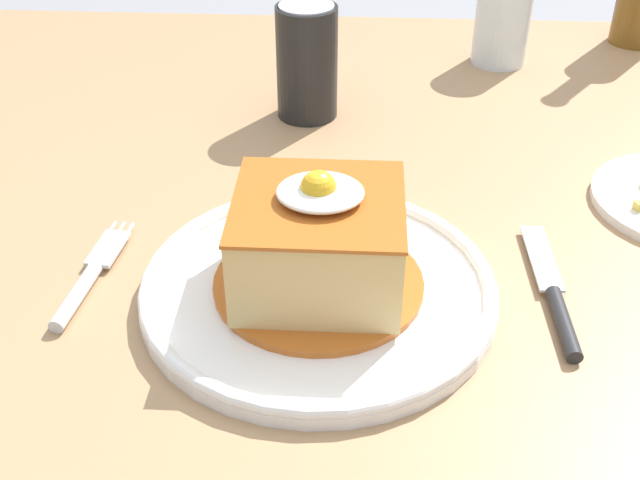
{
  "coord_description": "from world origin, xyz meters",
  "views": [
    {
      "loc": [
        -0.02,
        -0.61,
        1.15
      ],
      "look_at": [
        -0.05,
        -0.11,
        0.79
      ],
      "focal_mm": 44.86,
      "sensor_mm": 36.0,
      "label": 1
    }
  ],
  "objects_px": {
    "fork": "(87,280)",
    "knife": "(557,303)",
    "main_plate": "(319,287)",
    "drinking_glass": "(502,27)",
    "soda_can": "(307,62)"
  },
  "relations": [
    {
      "from": "fork",
      "to": "drinking_glass",
      "type": "relative_size",
      "value": 1.35
    },
    {
      "from": "fork",
      "to": "drinking_glass",
      "type": "height_order",
      "value": "drinking_glass"
    },
    {
      "from": "main_plate",
      "to": "drinking_glass",
      "type": "height_order",
      "value": "drinking_glass"
    },
    {
      "from": "soda_can",
      "to": "drinking_glass",
      "type": "bearing_deg",
      "value": 35.36
    },
    {
      "from": "main_plate",
      "to": "knife",
      "type": "bearing_deg",
      "value": -1.63
    },
    {
      "from": "fork",
      "to": "main_plate",
      "type": "bearing_deg",
      "value": -0.76
    },
    {
      "from": "knife",
      "to": "drinking_glass",
      "type": "distance_m",
      "value": 0.49
    },
    {
      "from": "fork",
      "to": "knife",
      "type": "xyz_separation_m",
      "value": [
        0.37,
        -0.01,
        0.0
      ]
    },
    {
      "from": "main_plate",
      "to": "fork",
      "type": "relative_size",
      "value": 1.96
    },
    {
      "from": "main_plate",
      "to": "knife",
      "type": "distance_m",
      "value": 0.18
    },
    {
      "from": "knife",
      "to": "drinking_glass",
      "type": "relative_size",
      "value": 1.58
    },
    {
      "from": "main_plate",
      "to": "drinking_glass",
      "type": "bearing_deg",
      "value": 67.68
    },
    {
      "from": "fork",
      "to": "soda_can",
      "type": "relative_size",
      "value": 1.14
    },
    {
      "from": "soda_can",
      "to": "drinking_glass",
      "type": "xyz_separation_m",
      "value": [
        0.23,
        0.16,
        -0.02
      ]
    },
    {
      "from": "knife",
      "to": "drinking_glass",
      "type": "bearing_deg",
      "value": 88.17
    }
  ]
}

